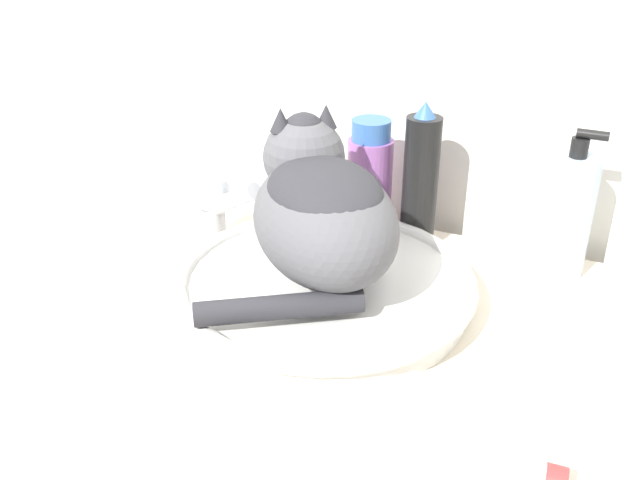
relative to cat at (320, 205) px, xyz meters
The scene contains 7 objects.
sink_basin 0.10m from the cat, 44.65° to the right, with size 0.38×0.38×0.04m.
cat is the anchor object (origin of this frame).
faucet 0.22m from the cat, 162.34° to the left, with size 0.14×0.08×0.12m.
hairspray_can_black 0.20m from the cat, 70.87° to the left, with size 0.05×0.05×0.21m.
mouthwash_bottle 0.20m from the cat, 93.12° to the left, with size 0.07×0.07×0.18m.
soap_pump_bottle 0.33m from the cat, 35.52° to the left, with size 0.06×0.06×0.20m.
cream_tube 0.35m from the cat, 39.50° to the right, with size 0.15×0.04×0.03m.
Camera 1 is at (0.27, -0.41, 1.27)m, focal length 38.00 mm.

